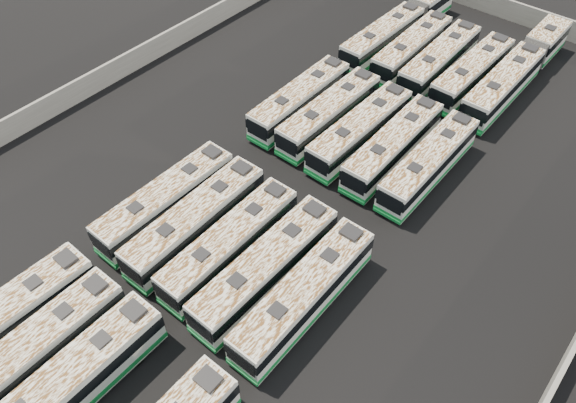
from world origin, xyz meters
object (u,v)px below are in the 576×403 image
object	(u,v)px
bus_midback_left	(329,114)
bus_back_left	(412,49)
bus_midfront_left	(196,221)
bus_back_center	(439,60)
bus_midfront_center	(230,244)
bus_midfront_far_left	(166,201)
bus_midfront_far_right	(304,295)
bus_front_left	(33,354)
bus_midback_far_right	(429,164)
bus_back_far_left	(399,26)
bus_back_far_right	(517,70)
bus_midback_center	(360,130)
bus_front_center	(69,385)
bus_midfront_right	(266,268)
bus_midback_right	(393,146)
bus_front_far_left	(3,323)
bus_midback_far_left	(300,100)
bus_back_right	(472,73)

from	to	relation	value
bus_midback_left	bus_back_left	size ratio (longest dim) A/B	1.00
bus_midfront_left	bus_back_center	distance (m)	29.31
bus_midfront_center	bus_back_left	world-z (taller)	bus_midfront_center
bus_midfront_far_left	bus_midfront_far_right	size ratio (longest dim) A/B	0.98
bus_front_left	bus_midback_left	xyz separation A→B (m)	(-0.11, 29.15, -0.03)
bus_midfront_far_left	bus_midback_far_right	world-z (taller)	bus_midfront_far_left
bus_back_far_left	bus_back_far_right	world-z (taller)	bus_back_far_right
bus_midfront_center	bus_midback_center	size ratio (longest dim) A/B	0.99
bus_midback_center	bus_front_center	bearing A→B (deg)	-88.64
bus_midback_center	bus_back_center	xyz separation A→B (m)	(-0.04, 13.40, 0.03)
bus_midback_far_right	bus_back_center	world-z (taller)	bus_back_center
bus_midfront_right	bus_midfront_far_right	distance (m)	3.23
bus_midfront_center	bus_midback_left	world-z (taller)	bus_midfront_center
bus_midfront_far_right	bus_midback_right	bearing A→B (deg)	101.31
bus_midfront_left	bus_midback_far_right	size ratio (longest dim) A/B	1.04
bus_back_far_right	bus_back_far_left	bearing A→B (deg)	-179.55
bus_midback_far_right	bus_midfront_center	bearing A→B (deg)	-112.25
bus_midfront_left	bus_front_far_left	bearing A→B (deg)	-104.25
bus_back_center	bus_back_far_right	bearing A→B (deg)	25.00
bus_front_left	bus_front_center	distance (m)	3.27
bus_midback_far_left	bus_back_left	world-z (taller)	bus_back_left
bus_midfront_far_left	bus_midback_far_right	size ratio (longest dim) A/B	1.01
bus_front_center	bus_back_far_right	world-z (taller)	bus_front_center
bus_back_center	bus_back_far_right	distance (m)	7.22
bus_midfront_far_left	bus_back_left	bearing A→B (deg)	84.44
bus_midback_left	bus_back_far_right	xyz separation A→B (m)	(9.74, 16.42, 0.05)
bus_front_left	bus_midfront_far_right	distance (m)	16.45
bus_midfront_left	bus_midfront_far_right	distance (m)	9.78
bus_midfront_right	bus_midfront_center	bearing A→B (deg)	-179.07
bus_midfront_far_right	bus_midback_far_left	world-z (taller)	bus_midfront_far_right
bus_midback_left	bus_midback_center	world-z (taller)	bus_midback_center
bus_midback_right	bus_back_left	size ratio (longest dim) A/B	1.00
bus_midfront_far_left	bus_back_far_right	bearing A→B (deg)	69.03
bus_front_left	bus_midback_right	size ratio (longest dim) A/B	1.02
bus_midback_right	bus_midback_far_right	bearing A→B (deg)	-0.01
bus_midfront_right	bus_back_far_right	size ratio (longest dim) A/B	0.65
bus_midback_right	bus_midback_far_left	bearing A→B (deg)	179.16
bus_midback_far_left	bus_back_right	xyz separation A→B (m)	(9.76, 13.49, 0.01)
bus_midback_far_left	bus_midback_left	size ratio (longest dim) A/B	0.99
bus_back_far_left	bus_back_right	distance (m)	10.19
bus_back_right	bus_back_far_right	size ratio (longest dim) A/B	0.63
bus_midback_right	bus_back_far_right	bearing A→B (deg)	78.12
bus_midfront_far_left	bus_back_right	distance (m)	30.84
bus_front_left	bus_midback_center	xyz separation A→B (m)	(3.19, 28.99, -0.03)
bus_back_right	bus_front_left	bearing A→B (deg)	-97.27
bus_midfront_left	bus_back_center	world-z (taller)	bus_midfront_left
bus_front_center	bus_back_center	size ratio (longest dim) A/B	1.01
bus_back_far_left	bus_back_center	xyz separation A→B (m)	(6.40, -3.12, 0.05)
bus_front_far_left	bus_back_left	world-z (taller)	bus_front_far_left
bus_front_center	bus_back_far_right	xyz separation A→B (m)	(6.36, 45.37, -0.01)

